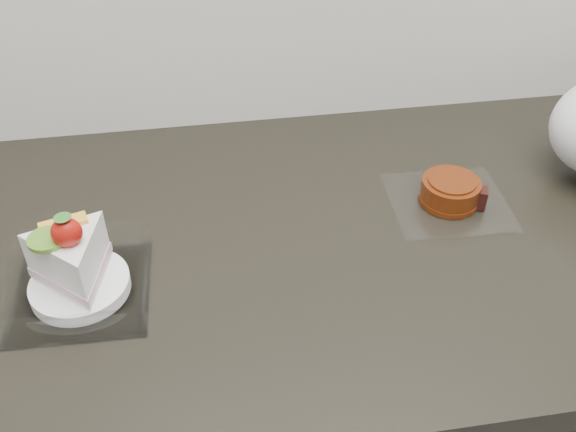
{
  "coord_description": "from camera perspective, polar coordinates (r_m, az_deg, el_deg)",
  "views": [
    {
      "loc": [
        -0.19,
        1.04,
        1.48
      ],
      "look_at": [
        -0.08,
        1.68,
        0.94
      ],
      "focal_mm": 40.0,
      "sensor_mm": 36.0,
      "label": 1
    }
  ],
  "objects": [
    {
      "name": "cake_tray",
      "position": [
        0.81,
        -18.29,
        -4.82
      ],
      "size": [
        0.17,
        0.17,
        0.13
      ],
      "rotation": [
        0.0,
        0.0,
        -0.03
      ],
      "color": "white",
      "rests_on": "counter"
    },
    {
      "name": "counter",
      "position": [
        1.23,
        4.02,
        -17.28
      ],
      "size": [
        2.04,
        0.64,
        0.9
      ],
      "color": "black",
      "rests_on": "ground"
    },
    {
      "name": "mooncake_wrap",
      "position": [
        0.95,
        14.27,
        1.96
      ],
      "size": [
        0.17,
        0.16,
        0.04
      ],
      "rotation": [
        0.0,
        0.0,
        0.13
      ],
      "color": "white",
      "rests_on": "counter"
    }
  ]
}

